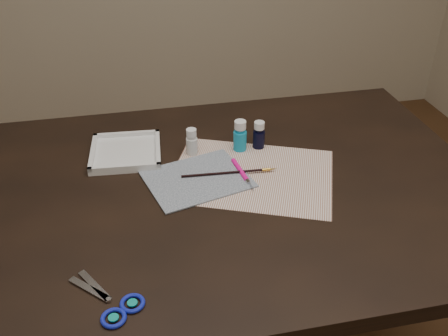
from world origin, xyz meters
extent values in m
cube|color=black|center=(0.00, 0.00, 0.38)|extent=(1.30, 0.90, 0.75)
cube|color=white|center=(0.08, 0.03, 0.75)|extent=(0.48, 0.43, 0.00)
cube|color=#102137|center=(-0.06, 0.04, 0.75)|extent=(0.28, 0.25, 0.00)
cylinder|color=silver|center=(-0.05, 0.16, 0.79)|extent=(0.04, 0.04, 0.07)
cylinder|color=#1494C0|center=(0.08, 0.16, 0.79)|extent=(0.04, 0.04, 0.09)
cylinder|color=black|center=(0.13, 0.16, 0.79)|extent=(0.04, 0.04, 0.08)
cube|color=white|center=(-0.23, 0.19, 0.76)|extent=(0.20, 0.20, 0.02)
camera|label=1|loc=(-0.20, -0.97, 1.45)|focal=40.00mm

